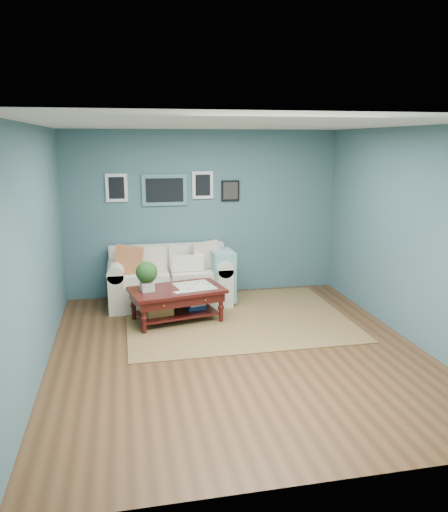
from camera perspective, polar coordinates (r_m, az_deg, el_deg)
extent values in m
plane|color=brown|center=(6.25, 1.56, -10.75)|extent=(5.00, 5.00, 0.00)
plane|color=white|center=(5.72, 1.73, 14.84)|extent=(5.00, 5.00, 0.00)
cube|color=#466972|center=(8.25, -2.33, 4.87)|extent=(4.50, 0.02, 2.70)
cube|color=#466972|center=(3.53, 10.97, -6.51)|extent=(4.50, 0.02, 2.70)
cube|color=#466972|center=(5.76, -20.70, 0.49)|extent=(0.02, 5.00, 2.70)
cube|color=#466972|center=(6.71, 20.71, 2.15)|extent=(0.02, 5.00, 2.70)
cube|color=slate|center=(8.11, -6.82, 7.49)|extent=(0.72, 0.03, 0.50)
cube|color=black|center=(8.09, -6.81, 7.48)|extent=(0.60, 0.01, 0.38)
cube|color=white|center=(8.07, -12.18, 7.63)|extent=(0.34, 0.03, 0.44)
cube|color=white|center=(8.17, -2.45, 8.11)|extent=(0.34, 0.03, 0.44)
cube|color=black|center=(8.27, 0.73, 7.48)|extent=(0.30, 0.03, 0.34)
cube|color=brown|center=(7.31, 1.45, -7.09)|extent=(3.14, 2.52, 0.01)
cube|color=beige|center=(7.93, -6.22, -4.00)|extent=(1.40, 0.87, 0.41)
cube|color=beige|center=(8.14, -6.52, -0.33)|extent=(1.84, 0.22, 0.47)
cube|color=beige|center=(7.87, -12.19, -3.60)|extent=(0.24, 0.87, 0.61)
cube|color=beige|center=(8.01, -0.39, -3.01)|extent=(0.24, 0.87, 0.61)
cylinder|color=beige|center=(7.79, -12.29, -1.44)|extent=(0.26, 0.87, 0.26)
cylinder|color=beige|center=(7.93, -0.39, -0.89)|extent=(0.26, 0.87, 0.26)
cube|color=beige|center=(7.77, -8.98, -2.35)|extent=(0.71, 0.55, 0.13)
cube|color=beige|center=(7.84, -3.49, -2.09)|extent=(0.71, 0.55, 0.13)
cube|color=beige|center=(7.98, -9.14, -0.16)|extent=(0.71, 0.12, 0.36)
cube|color=beige|center=(8.05, -3.80, 0.08)|extent=(0.71, 0.12, 0.36)
cube|color=#D85F3A|center=(7.71, -10.81, -0.40)|extent=(0.48, 0.17, 0.47)
cube|color=beige|center=(7.88, -2.04, 0.11)|extent=(0.47, 0.18, 0.46)
cube|color=silver|center=(7.74, -4.20, -0.82)|extent=(0.49, 0.12, 0.24)
cube|color=#7DBEB7|center=(7.86, -0.22, -2.21)|extent=(0.34, 0.54, 0.79)
cube|color=black|center=(7.09, -5.44, -3.88)|extent=(1.42, 1.00, 0.04)
cube|color=black|center=(7.12, -5.43, -4.55)|extent=(1.32, 0.90, 0.13)
cube|color=black|center=(7.20, -5.38, -6.48)|extent=(1.19, 0.78, 0.03)
sphere|color=gold|center=(6.72, -6.94, -5.66)|extent=(0.03, 0.03, 0.03)
sphere|color=gold|center=(6.91, -2.14, -5.06)|extent=(0.03, 0.03, 0.03)
cylinder|color=black|center=(6.76, -9.16, -7.02)|extent=(0.06, 0.06, 0.44)
cylinder|color=black|center=(7.10, -0.35, -5.87)|extent=(0.06, 0.06, 0.44)
cylinder|color=black|center=(7.29, -10.31, -5.56)|extent=(0.06, 0.06, 0.44)
cylinder|color=black|center=(7.61, -2.08, -4.57)|extent=(0.06, 0.06, 0.44)
cube|color=beige|center=(7.01, -8.77, -3.45)|extent=(0.20, 0.20, 0.13)
sphere|color=#24501C|center=(6.96, -8.83, -1.84)|extent=(0.30, 0.30, 0.30)
cube|color=silver|center=(7.17, -3.40, -3.45)|extent=(0.61, 0.61, 0.01)
cube|color=#AA7C44|center=(7.09, -7.48, -5.83)|extent=(0.41, 0.33, 0.22)
cube|color=navy|center=(7.29, -3.19, -5.59)|extent=(0.29, 0.24, 0.12)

